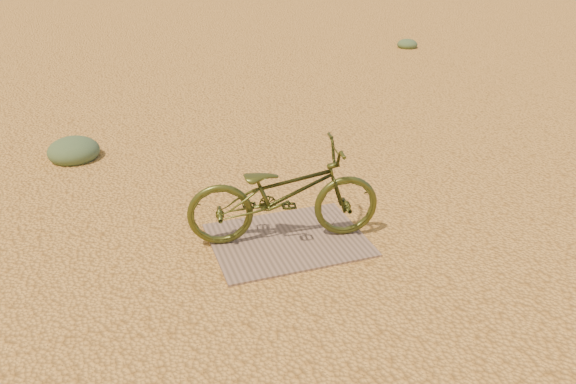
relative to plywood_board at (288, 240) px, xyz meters
name	(u,v)px	position (x,y,z in m)	size (l,w,h in m)	color
ground	(253,264)	(-0.42, -0.26, -0.01)	(120.00, 120.00, 0.00)	gold
plywood_board	(288,240)	(0.00, 0.00, 0.00)	(1.39, 1.06, 0.02)	#876B5B
bicycle	(284,193)	(-0.03, 0.04, 0.47)	(0.61, 1.74, 0.91)	#3B4318
kale_a	(75,158)	(-1.85, 2.77, -0.01)	(0.63, 0.63, 0.35)	#516843
kale_b	(407,48)	(5.50, 7.34, -0.01)	(0.47, 0.47, 0.26)	#516843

